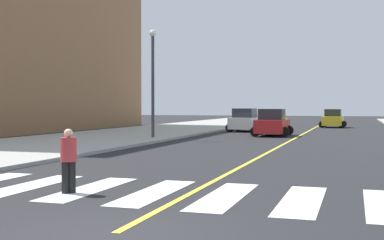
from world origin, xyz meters
The scene contains 9 objects.
ground_plane centered at (0.00, 0.00, 0.00)m, with size 220.00×220.00×0.00m, color black.
sidewalk_kerb_west centered at (-12.20, 20.00, 0.07)m, with size 10.00×120.00×0.15m, color #9E9B93.
crosswalk_paint centered at (0.00, 4.00, 0.01)m, with size 13.50×4.00×0.01m.
lane_divider_paint centered at (0.00, 40.00, 0.01)m, with size 0.16×80.00×0.01m, color yellow.
car_yellow_nearest centered at (1.69, 46.09, 0.87)m, with size 2.69×4.23×1.87m.
car_white_second centered at (-5.14, 35.26, 0.92)m, with size 2.83×4.46×1.97m.
car_red_third centered at (-1.88, 29.22, 0.92)m, with size 2.76×4.41×1.97m.
pedestrian_crossing centered at (-2.86, 3.23, 0.88)m, with size 0.39×0.39×1.60m.
street_lamp centered at (-8.64, 22.91, 4.28)m, with size 0.44×0.44×6.94m.
Camera 1 is at (3.84, -7.75, 2.14)m, focal length 47.75 mm.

